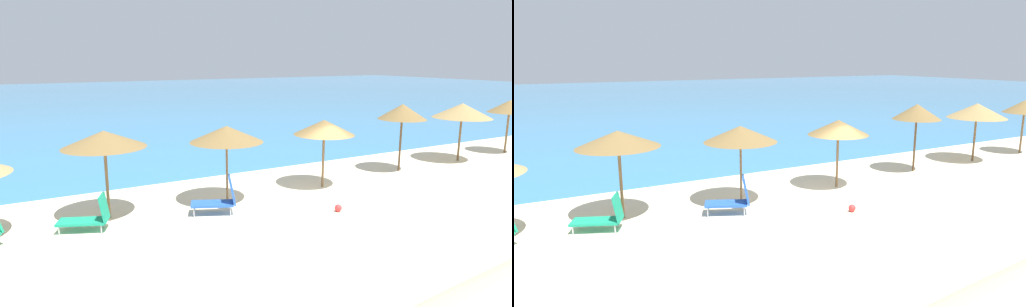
# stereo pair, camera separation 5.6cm
# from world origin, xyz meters

# --- Properties ---
(ground_plane) EXTENTS (160.00, 160.00, 0.00)m
(ground_plane) POSITION_xyz_m (0.00, 0.00, 0.00)
(ground_plane) COLOR beige
(sea_water) EXTENTS (160.00, 77.03, 0.01)m
(sea_water) POSITION_xyz_m (0.00, 43.57, 0.00)
(sea_water) COLOR teal
(sea_water) RESTS_ON ground_plane
(beach_umbrella_2) EXTENTS (2.48, 2.48, 2.72)m
(beach_umbrella_2) POSITION_xyz_m (-6.96, 2.06, 2.46)
(beach_umbrella_2) COLOR brown
(beach_umbrella_2) RESTS_ON ground_plane
(beach_umbrella_3) EXTENTS (2.44, 2.44, 2.64)m
(beach_umbrella_3) POSITION_xyz_m (-3.15, 1.63, 2.37)
(beach_umbrella_3) COLOR brown
(beach_umbrella_3) RESTS_ON ground_plane
(beach_umbrella_4) EXTENTS (2.28, 2.28, 2.57)m
(beach_umbrella_4) POSITION_xyz_m (0.87, 1.65, 2.29)
(beach_umbrella_4) COLOR brown
(beach_umbrella_4) RESTS_ON ground_plane
(beach_umbrella_5) EXTENTS (2.03, 2.03, 2.92)m
(beach_umbrella_5) POSITION_xyz_m (5.24, 1.98, 2.58)
(beach_umbrella_5) COLOR brown
(beach_umbrella_5) RESTS_ON ground_plane
(beach_umbrella_6) EXTENTS (2.67, 2.67, 2.74)m
(beach_umbrella_6) POSITION_xyz_m (9.25, 2.08, 2.40)
(beach_umbrella_6) COLOR brown
(beach_umbrella_6) RESTS_ON ground_plane
(beach_umbrella_7) EXTENTS (2.08, 2.08, 2.72)m
(beach_umbrella_7) POSITION_xyz_m (12.99, 2.12, 2.39)
(beach_umbrella_7) COLOR brown
(beach_umbrella_7) RESTS_ON ground_plane
(lounge_chair_1) EXTENTS (1.54, 1.16, 1.21)m
(lounge_chair_1) POSITION_xyz_m (-3.83, 0.78, 0.49)
(lounge_chair_1) COLOR blue
(lounge_chair_1) RESTS_ON ground_plane
(lounge_chair_2) EXTENTS (1.52, 1.11, 1.06)m
(lounge_chair_2) POSITION_xyz_m (-7.65, 1.27, 0.41)
(lounge_chair_2) COLOR #199972
(lounge_chair_2) RESTS_ON ground_plane
(beach_ball) EXTENTS (0.24, 0.24, 0.24)m
(beach_ball) POSITION_xyz_m (-0.43, -0.89, 0.12)
(beach_ball) COLOR red
(beach_ball) RESTS_ON ground_plane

